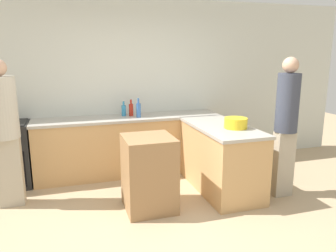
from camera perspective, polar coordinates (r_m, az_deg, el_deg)
The scene contains 12 objects.
ground_plane at distance 3.62m, azimuth -0.57°, elevation -18.33°, with size 14.00×14.00×0.00m, color tan.
wall_back at distance 5.31m, azimuth -7.66°, elevation 6.99°, with size 8.00×0.06×2.70m.
counter_back at distance 5.17m, azimuth -6.75°, elevation -3.28°, with size 2.85×0.61×0.90m.
counter_peninsula at distance 4.58m, azimuth 9.12°, elevation -5.45°, with size 0.69×1.46×0.90m.
range_oven at distance 5.16m, azimuth -26.72°, elevation -4.55°, with size 0.72×0.59×0.92m.
island_table at distance 3.97m, azimuth -3.36°, elevation -8.20°, with size 0.58×0.61×0.90m.
mixing_bowl at distance 4.33m, azimuth 11.71°, elevation 0.51°, with size 0.30×0.30×0.14m.
dish_soap_bottle at distance 5.12m, azimuth -7.72°, elevation 2.75°, with size 0.07×0.07×0.23m.
water_bottle_blue at distance 4.97m, azimuth -5.16°, elevation 2.83°, with size 0.07×0.07×0.29m.
hot_sauce_bottle at distance 5.11m, azimuth -6.44°, elevation 2.90°, with size 0.07×0.07×0.25m.
person_by_range at distance 4.37m, azimuth -26.60°, elevation -0.40°, with size 0.34×0.34×1.79m.
person_at_peninsula at distance 4.44m, azimuth 19.88°, elevation 0.77°, with size 0.28×0.28×1.81m.
Camera 1 is at (-0.89, -2.97, 1.86)m, focal length 35.00 mm.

